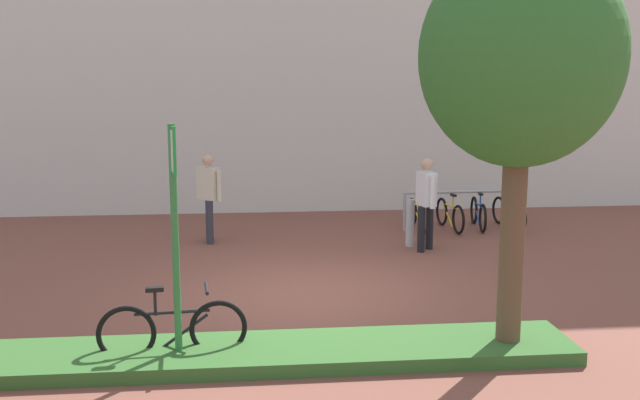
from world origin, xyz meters
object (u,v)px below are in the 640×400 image
(bike_at_sign, at_px, (173,330))
(bike_rack_cluster, at_px, (464,213))
(tree_sidewalk, at_px, (520,59))
(person_shirt_blue, at_px, (426,198))
(parking_sign_post, at_px, (174,211))
(person_shirt_white, at_px, (209,193))
(bollard_steel, at_px, (410,223))

(bike_at_sign, distance_m, bike_rack_cluster, 8.60)
(tree_sidewalk, xyz_separation_m, person_shirt_blue, (0.29, 5.05, -2.37))
(tree_sidewalk, relative_size, parking_sign_post, 1.72)
(tree_sidewalk, bearing_deg, person_shirt_blue, 86.73)
(tree_sidewalk, height_order, person_shirt_blue, tree_sidewalk)
(bike_rack_cluster, distance_m, person_shirt_blue, 2.33)
(parking_sign_post, height_order, bike_rack_cluster, parking_sign_post)
(parking_sign_post, xyz_separation_m, person_shirt_white, (0.04, 6.07, -0.75))
(bike_rack_cluster, height_order, person_shirt_blue, person_shirt_blue)
(bike_rack_cluster, height_order, bollard_steel, bollard_steel)
(bollard_steel, height_order, person_shirt_blue, person_shirt_blue)
(parking_sign_post, bearing_deg, tree_sidewalk, -0.94)
(person_shirt_white, height_order, person_shirt_blue, same)
(tree_sidewalk, xyz_separation_m, parking_sign_post, (-3.76, 0.06, -1.62))
(bike_at_sign, distance_m, person_shirt_white, 5.96)
(tree_sidewalk, bearing_deg, bollard_steel, 89.09)
(bollard_steel, xyz_separation_m, person_shirt_blue, (0.20, -0.39, 0.53))
(bike_at_sign, height_order, person_shirt_blue, person_shirt_blue)
(parking_sign_post, distance_m, bike_at_sign, 1.40)
(bollard_steel, bearing_deg, bike_at_sign, -126.87)
(person_shirt_white, bearing_deg, bike_at_sign, -91.11)
(bike_at_sign, xyz_separation_m, bike_rack_cluster, (5.42, 6.67, -0.00))
(tree_sidewalk, bearing_deg, person_shirt_white, 121.26)
(bollard_steel, distance_m, person_shirt_blue, 0.69)
(bike_rack_cluster, bearing_deg, tree_sidewalk, -103.00)
(bike_at_sign, height_order, person_shirt_white, person_shirt_white)
(tree_sidewalk, relative_size, bike_at_sign, 2.74)
(bollard_steel, relative_size, person_shirt_blue, 0.52)
(parking_sign_post, distance_m, person_shirt_white, 6.12)
(bike_rack_cluster, xyz_separation_m, bollard_steel, (-1.50, -1.44, 0.10))
(parking_sign_post, bearing_deg, bike_rack_cluster, 51.85)
(tree_sidewalk, bearing_deg, bike_at_sign, 176.94)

